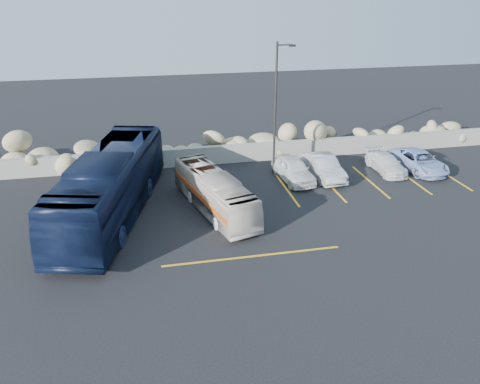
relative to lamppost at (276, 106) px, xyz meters
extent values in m
plane|color=black|center=(-2.56, -9.50, -4.30)|extent=(90.00, 90.00, 0.00)
cube|color=gray|center=(-2.56, 2.50, -3.70)|extent=(60.00, 0.40, 1.20)
cube|color=#F1AA1C|center=(-5.06, -2.50, -4.29)|extent=(0.12, 5.00, 0.01)
cube|color=#F1AA1C|center=(0.04, -2.50, -4.29)|extent=(0.12, 5.00, 0.01)
cube|color=#F1AA1C|center=(2.74, -2.50, -4.29)|extent=(0.12, 5.00, 0.01)
cube|color=#F1AA1C|center=(5.34, -2.50, -4.29)|extent=(0.12, 5.00, 0.01)
cube|color=#F1AA1C|center=(7.94, -2.50, -4.29)|extent=(0.12, 5.00, 0.01)
cube|color=#F1AA1C|center=(10.54, -2.50, -4.29)|extent=(0.12, 5.00, 0.01)
cube|color=#F1AA1C|center=(-3.56, -9.30, -4.29)|extent=(8.00, 0.12, 0.01)
cylinder|color=#2B2926|center=(-0.06, 0.00, -0.30)|extent=(0.14, 0.14, 8.00)
cylinder|color=#2B2926|center=(0.39, 0.00, 3.50)|extent=(0.90, 0.08, 0.08)
cube|color=#2B2926|center=(0.84, 0.00, 3.45)|extent=(0.35, 0.18, 0.12)
imported|color=silver|center=(-4.48, -4.44, -3.25)|extent=(3.64, 7.71, 2.09)
imported|color=#0F1833|center=(-9.68, -3.85, -2.61)|extent=(5.76, 12.42, 3.37)
imported|color=white|center=(0.84, -1.27, -3.61)|extent=(1.99, 4.16, 1.37)
imported|color=silver|center=(2.78, -1.27, -3.61)|extent=(1.64, 4.20, 1.36)
imported|color=white|center=(7.04, -1.12, -3.76)|extent=(1.51, 3.72, 1.08)
imported|color=#9BB0DC|center=(9.21, -1.37, -3.68)|extent=(2.27, 4.51, 1.22)
camera|label=1|loc=(-7.66, -26.45, 6.79)|focal=35.00mm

